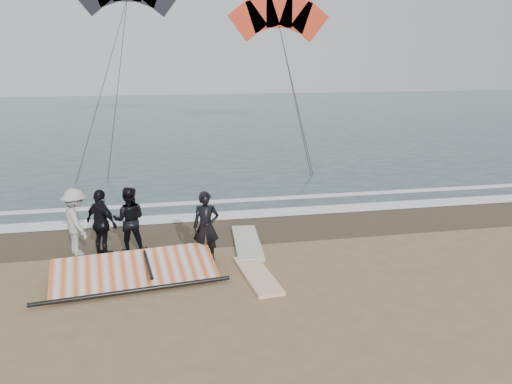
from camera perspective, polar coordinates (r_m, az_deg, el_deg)
ground at (r=11.52m, az=2.07°, el=-11.67°), size 120.00×120.00×0.00m
sea at (r=43.37m, az=-7.96°, el=8.30°), size 120.00×54.00×0.02m
wet_sand at (r=15.58m, az=-1.69°, el=-4.25°), size 120.00×2.80×0.01m
foam_near at (r=16.89m, az=-2.47°, el=-2.62°), size 120.00×0.90×0.01m
foam_far at (r=18.50m, az=-3.27°, el=-1.02°), size 120.00×0.45×0.01m
man_main at (r=13.05m, az=-5.73°, el=-3.96°), size 0.74×0.54×1.87m
board_white at (r=12.36m, az=0.16°, el=-9.46°), size 0.87×2.34×0.09m
board_cream at (r=14.35m, az=-1.02°, el=-5.80°), size 0.92×2.70×0.11m
trio_cluster at (r=14.06m, az=-17.42°, el=-3.24°), size 2.44×1.52×1.85m
sail_rig at (r=12.59m, az=-13.91°, el=-8.73°), size 4.42×2.16×0.50m
kite_red at (r=33.87m, az=2.66°, el=18.97°), size 7.41×6.18×14.11m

